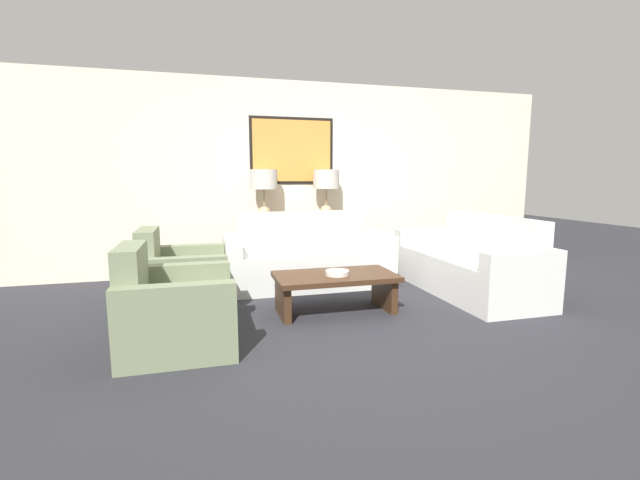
% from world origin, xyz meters
% --- Properties ---
extents(ground_plane, '(20.00, 20.00, 0.00)m').
position_xyz_m(ground_plane, '(0.00, 0.00, 0.00)').
color(ground_plane, '#28282D').
extents(back_wall, '(7.89, 0.12, 2.65)m').
position_xyz_m(back_wall, '(0.00, 2.48, 1.33)').
color(back_wall, beige).
rests_on(back_wall, ground_plane).
extents(console_table, '(1.46, 0.39, 0.76)m').
position_xyz_m(console_table, '(0.00, 2.20, 0.38)').
color(console_table, brown).
rests_on(console_table, ground_plane).
extents(table_lamp_left, '(0.36, 0.36, 0.68)m').
position_xyz_m(table_lamp_left, '(-0.43, 2.20, 1.25)').
color(table_lamp_left, tan).
rests_on(table_lamp_left, console_table).
extents(table_lamp_right, '(0.36, 0.36, 0.68)m').
position_xyz_m(table_lamp_right, '(0.43, 2.20, 1.25)').
color(table_lamp_right, tan).
rests_on(table_lamp_right, console_table).
extents(couch_by_back_wall, '(2.02, 0.86, 0.90)m').
position_xyz_m(couch_by_back_wall, '(0.00, 1.55, 0.30)').
color(couch_by_back_wall, silver).
rests_on(couch_by_back_wall, ground_plane).
extents(couch_by_side, '(0.86, 2.02, 0.90)m').
position_xyz_m(couch_by_side, '(1.75, 0.74, 0.30)').
color(couch_by_side, silver).
rests_on(couch_by_side, ground_plane).
extents(coffee_table, '(1.19, 0.65, 0.39)m').
position_xyz_m(coffee_table, '(0.01, 0.41, 0.29)').
color(coffee_table, '#3D2616').
rests_on(coffee_table, ground_plane).
extents(decorative_bowl, '(0.23, 0.23, 0.05)m').
position_xyz_m(decorative_bowl, '(0.02, 0.36, 0.41)').
color(decorative_bowl, beige).
rests_on(decorative_bowl, coffee_table).
extents(armchair_near_back_wall, '(0.84, 0.88, 0.83)m').
position_xyz_m(armchair_near_back_wall, '(-1.48, 0.94, 0.29)').
color(armchair_near_back_wall, '#707A5B').
rests_on(armchair_near_back_wall, ground_plane).
extents(armchair_near_camera, '(0.84, 0.88, 0.83)m').
position_xyz_m(armchair_near_camera, '(-1.48, -0.12, 0.29)').
color(armchair_near_camera, '#707A5B').
rests_on(armchair_near_camera, ground_plane).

